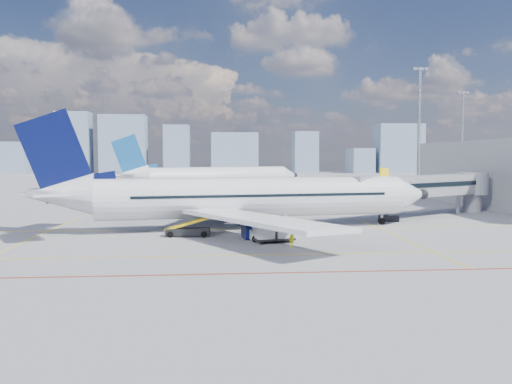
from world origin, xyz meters
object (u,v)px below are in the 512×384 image
at_px(main_aircraft, 237,198).
at_px(cargo_dolly, 274,230).
at_px(ramp_worker, 292,235).
at_px(baggage_tug, 261,232).
at_px(belt_loader, 189,230).
at_px(second_aircraft, 212,177).

distance_m(main_aircraft, cargo_dolly, 9.09).
bearing_deg(main_aircraft, ramp_worker, -76.71).
xyz_separation_m(baggage_tug, belt_loader, (-6.55, 3.08, -0.15)).
bearing_deg(belt_loader, baggage_tug, -21.78).
bearing_deg(cargo_dolly, ramp_worker, -72.15).
bearing_deg(ramp_worker, belt_loader, 84.64).
distance_m(second_aircraft, baggage_tug, 63.55).
bearing_deg(belt_loader, ramp_worker, -31.60).
bearing_deg(main_aircraft, second_aircraft, 85.25).
bearing_deg(ramp_worker, main_aircraft, 50.83).
xyz_separation_m(main_aircraft, second_aircraft, (-3.09, 55.86, 0.00)).
height_order(baggage_tug, belt_loader, belt_loader).
relative_size(baggage_tug, belt_loader, 0.42).
bearing_deg(belt_loader, second_aircraft, 91.81).
bearing_deg(ramp_worker, baggage_tug, 65.95).
bearing_deg(second_aircraft, ramp_worker, -107.72).
xyz_separation_m(main_aircraft, baggage_tug, (1.81, -7.46, -2.44)).
relative_size(main_aircraft, second_aircraft, 1.06).
xyz_separation_m(belt_loader, ramp_worker, (8.84, -6.18, 0.38)).
height_order(second_aircraft, cargo_dolly, second_aircraft).
distance_m(baggage_tug, belt_loader, 7.24).
bearing_deg(baggage_tug, ramp_worker, -60.60).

